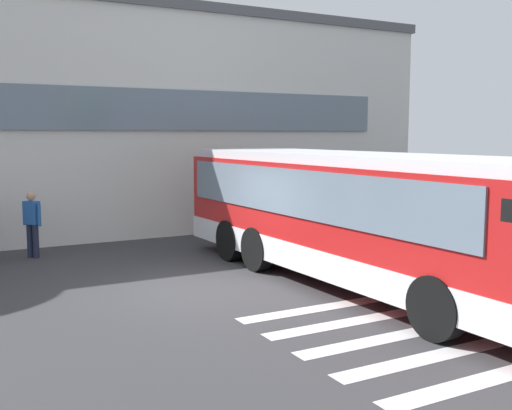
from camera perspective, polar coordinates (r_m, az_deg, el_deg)
ground_plane at (r=12.31m, az=-5.84°, el=-7.87°), size 80.00×90.00×0.02m
bay_paint_stripes at (r=9.93m, az=14.98°, el=-11.58°), size 4.40×3.96×0.01m
terminal_building at (r=22.97m, az=-18.90°, el=7.44°), size 23.97×13.80×7.03m
bus_main_foreground at (r=12.52m, az=9.40°, el=-1.40°), size 3.02×10.93×2.70m
passenger_at_curb_edge at (r=16.01m, az=-20.51°, el=-1.43°), size 0.40×0.50×1.68m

